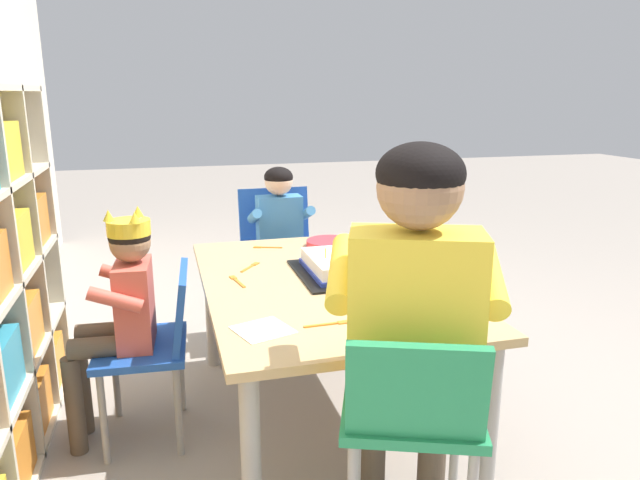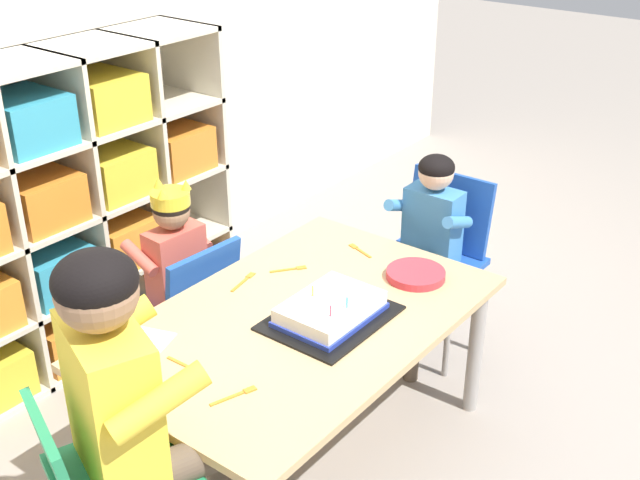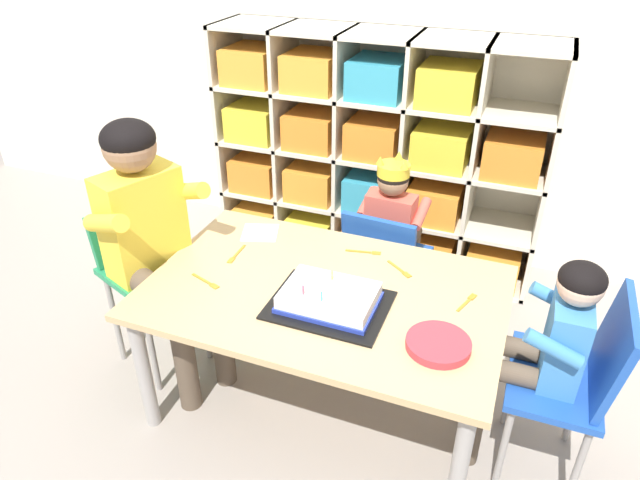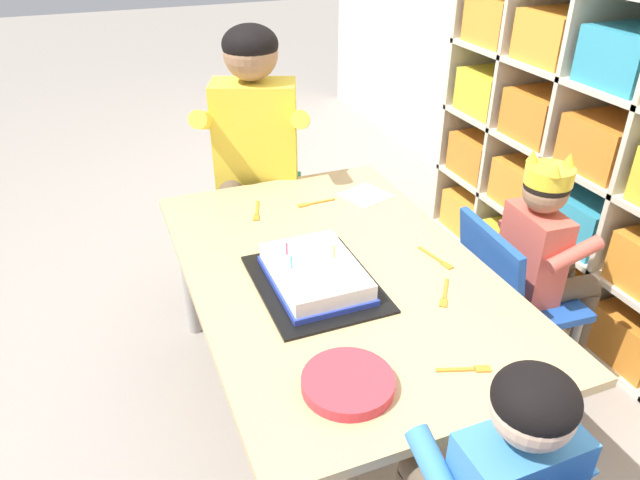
# 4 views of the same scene
# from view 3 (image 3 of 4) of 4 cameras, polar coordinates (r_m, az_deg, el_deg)

# --- Properties ---
(ground) EXTENTS (16.00, 16.00, 0.00)m
(ground) POSITION_cam_3_polar(r_m,az_deg,el_deg) (2.39, 0.37, -15.59)
(ground) COLOR gray
(classroom_back_wall) EXTENTS (6.20, 0.10, 2.61)m
(classroom_back_wall) POSITION_cam_3_polar(r_m,az_deg,el_deg) (3.00, 10.69, 22.17)
(classroom_back_wall) COLOR beige
(classroom_back_wall) RESTS_ON ground
(storage_cubby_shelf) EXTENTS (1.69, 0.36, 1.21)m
(storage_cubby_shelf) POSITION_cam_3_polar(r_m,az_deg,el_deg) (3.02, 4.68, 7.92)
(storage_cubby_shelf) COLOR beige
(storage_cubby_shelf) RESTS_ON ground
(activity_table) EXTENTS (1.25, 0.81, 0.54)m
(activity_table) POSITION_cam_3_polar(r_m,az_deg,el_deg) (2.07, 0.42, -6.30)
(activity_table) COLOR tan
(activity_table) RESTS_ON ground
(classroom_chair_blue) EXTENTS (0.37, 0.34, 0.60)m
(classroom_chair_blue) POSITION_cam_3_polar(r_m,az_deg,el_deg) (2.57, 6.34, -1.59)
(classroom_chair_blue) COLOR #1E4CA8
(classroom_chair_blue) RESTS_ON ground
(child_with_crown) EXTENTS (0.31, 0.31, 0.82)m
(child_with_crown) POSITION_cam_3_polar(r_m,az_deg,el_deg) (2.59, 7.29, 2.21)
(child_with_crown) COLOR #D15647
(child_with_crown) RESTS_ON ground
(classroom_chair_adult_side) EXTENTS (0.44, 0.42, 0.69)m
(classroom_chair_adult_side) POSITION_cam_3_polar(r_m,az_deg,el_deg) (2.42, -16.96, -2.69)
(classroom_chair_adult_side) COLOR #238451
(classroom_chair_adult_side) RESTS_ON ground
(adult_helper_seated) EXTENTS (0.49, 0.47, 1.08)m
(adult_helper_seated) POSITION_cam_3_polar(r_m,az_deg,el_deg) (2.23, -16.32, 1.12)
(adult_helper_seated) COLOR yellow
(adult_helper_seated) RESTS_ON ground
(classroom_chair_guest_side) EXTENTS (0.31, 0.38, 0.73)m
(classroom_chair_guest_side) POSITION_cam_3_polar(r_m,az_deg,el_deg) (2.02, 24.02, -12.15)
(classroom_chair_guest_side) COLOR #1E4CA8
(classroom_chair_guest_side) RESTS_ON ground
(guest_at_table_side) EXTENTS (0.31, 0.30, 0.85)m
(guest_at_table_side) POSITION_cam_3_polar(r_m,az_deg,el_deg) (1.94, 21.56, -9.46)
(guest_at_table_side) COLOR #3D7FBC
(guest_at_table_side) RESTS_ON ground
(birthday_cake_on_tray) EXTENTS (0.40, 0.31, 0.10)m
(birthday_cake_on_tray) POSITION_cam_3_polar(r_m,az_deg,el_deg) (1.94, 0.92, -5.92)
(birthday_cake_on_tray) COLOR black
(birthday_cake_on_tray) RESTS_ON activity_table
(paper_plate_stack) EXTENTS (0.20, 0.20, 0.03)m
(paper_plate_stack) POSITION_cam_3_polar(r_m,az_deg,el_deg) (1.82, 11.68, -10.11)
(paper_plate_stack) COLOR #DB333D
(paper_plate_stack) RESTS_ON activity_table
(paper_napkin_square) EXTENTS (0.18, 0.18, 0.00)m
(paper_napkin_square) POSITION_cam_3_polar(r_m,az_deg,el_deg) (2.38, -5.98, 0.74)
(paper_napkin_square) COLOR white
(paper_napkin_square) RESTS_ON activity_table
(fork_by_napkin) EXTENTS (0.14, 0.04, 0.00)m
(fork_by_napkin) POSITION_cam_3_polar(r_m,az_deg,el_deg) (2.24, 4.56, -1.21)
(fork_by_napkin) COLOR orange
(fork_by_napkin) RESTS_ON activity_table
(fork_beside_plate_stack) EXTENTS (0.05, 0.12, 0.00)m
(fork_beside_plate_stack) POSITION_cam_3_polar(r_m,az_deg,el_deg) (2.04, 14.46, -5.93)
(fork_beside_plate_stack) COLOR orange
(fork_beside_plate_stack) RESTS_ON activity_table
(fork_near_child_seat) EXTENTS (0.14, 0.06, 0.00)m
(fork_near_child_seat) POSITION_cam_3_polar(r_m,az_deg,el_deg) (2.11, -11.19, -4.11)
(fork_near_child_seat) COLOR orange
(fork_near_child_seat) RESTS_ON activity_table
(fork_scattered_mid_table) EXTENTS (0.11, 0.09, 0.00)m
(fork_scattered_mid_table) POSITION_cam_3_polar(r_m,az_deg,el_deg) (2.15, 8.00, -2.98)
(fork_scattered_mid_table) COLOR orange
(fork_scattered_mid_table) RESTS_ON activity_table
(fork_near_cake_tray) EXTENTS (0.02, 0.14, 0.00)m
(fork_near_cake_tray) POSITION_cam_3_polar(r_m,az_deg,el_deg) (2.24, -8.36, -1.49)
(fork_near_cake_tray) COLOR orange
(fork_near_cake_tray) RESTS_ON activity_table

